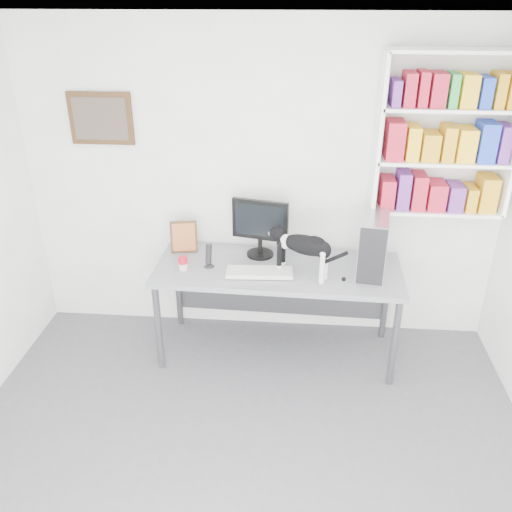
% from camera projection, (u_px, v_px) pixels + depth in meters
% --- Properties ---
extents(room, '(4.01, 4.01, 2.70)m').
position_uv_depth(room, '(233.00, 317.00, 2.76)').
color(room, '#58585D').
rests_on(room, ground).
extents(bookshelf, '(1.03, 0.28, 1.24)m').
position_uv_depth(bookshelf, '(445.00, 135.00, 4.08)').
color(bookshelf, white).
rests_on(bookshelf, room).
extents(wall_art, '(0.52, 0.04, 0.42)m').
position_uv_depth(wall_art, '(101.00, 118.00, 4.36)').
color(wall_art, '#4F3219').
rests_on(wall_art, room).
extents(desk, '(2.00, 0.83, 0.82)m').
position_uv_depth(desk, '(277.00, 311.00, 4.55)').
color(desk, gray).
rests_on(desk, room).
extents(monitor, '(0.51, 0.32, 0.50)m').
position_uv_depth(monitor, '(260.00, 228.00, 4.45)').
color(monitor, black).
rests_on(monitor, desk).
extents(keyboard, '(0.53, 0.23, 0.04)m').
position_uv_depth(keyboard, '(260.00, 272.00, 4.25)').
color(keyboard, beige).
rests_on(keyboard, desk).
extents(pc_tower, '(0.27, 0.49, 0.47)m').
position_uv_depth(pc_tower, '(373.00, 244.00, 4.21)').
color(pc_tower, '#B8B8BD').
rests_on(pc_tower, desk).
extents(speaker, '(0.11, 0.11, 0.20)m').
position_uv_depth(speaker, '(209.00, 255.00, 4.34)').
color(speaker, black).
rests_on(speaker, desk).
extents(leaning_print, '(0.24, 0.13, 0.28)m').
position_uv_depth(leaning_print, '(184.00, 236.00, 4.57)').
color(leaning_print, '#4F3219').
rests_on(leaning_print, desk).
extents(soup_can, '(0.08, 0.08, 0.11)m').
position_uv_depth(soup_can, '(183.00, 263.00, 4.31)').
color(soup_can, red).
rests_on(soup_can, desk).
extents(cat, '(0.60, 0.39, 0.36)m').
position_uv_depth(cat, '(304.00, 255.00, 4.16)').
color(cat, black).
rests_on(cat, desk).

